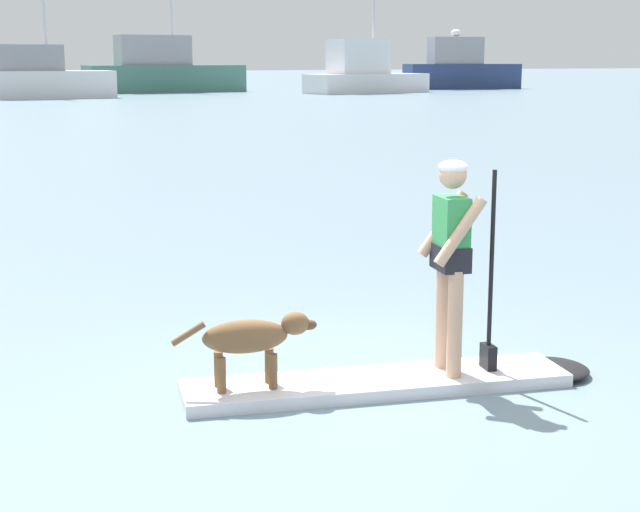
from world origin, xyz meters
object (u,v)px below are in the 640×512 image
object	(u,v)px
moored_boat_far_starboard	(162,71)
moored_boat_port	(460,69)
paddleboard	(404,381)
moored_boat_outer	(364,73)
dog	(252,338)
person_paddler	(453,251)
moored_boat_center	(38,78)

from	to	relation	value
moored_boat_far_starboard	moored_boat_port	bearing A→B (deg)	-6.90
paddleboard	moored_boat_outer	xyz separation A→B (m)	(33.16, 59.87, 1.45)
dog	moored_boat_far_starboard	distance (m)	70.98
moored_boat_outer	moored_boat_port	distance (m)	13.41
dog	moored_boat_outer	size ratio (longest dim) A/B	0.11
person_paddler	moored_boat_center	xyz separation A→B (m)	(8.45, 60.45, 0.24)
dog	paddleboard	bearing A→B (deg)	-13.06
person_paddler	moored_boat_outer	size ratio (longest dim) A/B	0.16
moored_boat_center	person_paddler	bearing A→B (deg)	-97.96
person_paddler	dog	distance (m)	1.72
moored_boat_far_starboard	moored_boat_outer	bearing A→B (deg)	-31.56
person_paddler	moored_boat_port	size ratio (longest dim) A/B	0.16
person_paddler	moored_boat_center	size ratio (longest dim) A/B	0.18
person_paddler	moored_boat_port	distance (m)	79.20
moored_boat_center	moored_boat_port	xyz separation A→B (m)	(36.73, 4.60, 0.33)
moored_boat_center	paddleboard	bearing A→B (deg)	-98.32
paddleboard	dog	bearing A→B (deg)	166.94
paddleboard	moored_boat_center	distance (m)	61.02
dog	moored_boat_outer	world-z (taller)	moored_boat_outer
moored_boat_outer	dog	bearing A→B (deg)	-119.96
dog	moored_boat_port	xyz separation A→B (m)	(46.76, 64.68, 1.18)
person_paddler	dog	xyz separation A→B (m)	(-1.57, 0.36, -0.61)
person_paddler	moored_boat_port	xyz separation A→B (m)	(45.19, 65.04, 0.57)
dog	moored_boat_port	bearing A→B (deg)	54.14
dog	moored_boat_far_starboard	xyz separation A→B (m)	(20.99, 67.80, 1.16)
person_paddler	moored_boat_far_starboard	distance (m)	70.88
paddleboard	dog	distance (m)	1.30
dog	moored_boat_outer	xyz separation A→B (m)	(34.35, 59.59, 1.01)
person_paddler	moored_boat_far_starboard	world-z (taller)	moored_boat_far_starboard
person_paddler	dog	bearing A→B (deg)	166.94
person_paddler	moored_boat_port	world-z (taller)	moored_boat_port
person_paddler	moored_boat_center	world-z (taller)	moored_boat_center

